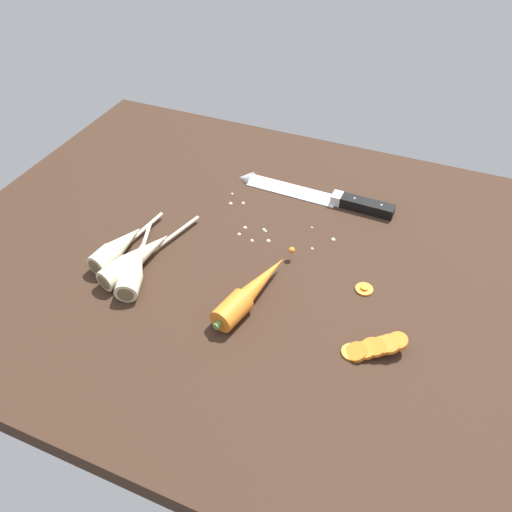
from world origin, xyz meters
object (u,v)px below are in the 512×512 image
Objects in this scene: parsnip_front at (137,258)px; carrot_slice_stack at (374,347)px; parsnip_mid_right at (118,247)px; carrot_slice_stray_near at (364,288)px; whole_carrot at (251,291)px; chefs_knife at (311,193)px; parsnip_mid_left at (134,268)px.

carrot_slice_stack is at bearing -3.43° from parsnip_front.
carrot_slice_stray_near is at bearing 11.14° from parsnip_mid_right.
parsnip_front is 4.97cm from parsnip_mid_right.
whole_carrot reaches higher than carrot_slice_stack.
parsnip_front is 40.72cm from carrot_slice_stray_near.
carrot_slice_stray_near is (44.31, 8.73, -1.62)cm from parsnip_mid_right.
chefs_knife is 41.09cm from parsnip_mid_left.
carrot_slice_stray_near is (38.57, 12.33, -1.62)cm from parsnip_mid_left.
chefs_knife is at bearing 58.65° from parsnip_mid_left.
carrot_slice_stray_near is (17.20, -22.74, -0.29)cm from chefs_knife.
carrot_slice_stack is 13.24cm from carrot_slice_stray_near.
whole_carrot is at bearing -150.71° from carrot_slice_stray_near.
parsnip_mid_right is at bearing -130.74° from chefs_knife.
parsnip_mid_left is 2.06× the size of carrot_slice_stack.
carrot_slice_stack is (48.64, -3.76, -0.78)cm from parsnip_mid_right.
whole_carrot is 2.37× the size of carrot_slice_stack.
whole_carrot is at bearing 7.07° from parsnip_mid_left.
carrot_slice_stack is at bearing -58.57° from chefs_knife.
parsnip_mid_right is (-27.03, 0.96, -0.12)cm from whole_carrot.
carrot_slice_stack reaches higher than carrot_slice_stray_near.
whole_carrot is at bearing 0.45° from parsnip_front.
carrot_slice_stack is at bearing -0.21° from parsnip_mid_left.
parsnip_mid_left reaches higher than carrot_slice_stack.
parsnip_front is 1.24× the size of parsnip_mid_right.
parsnip_mid_right is at bearing -168.86° from carrot_slice_stray_near.
parsnip_mid_right is 45.19cm from carrot_slice_stray_near.
whole_carrot is 19.88cm from carrot_slice_stray_near.
chefs_knife is at bearing 49.26° from parsnip_mid_right.
parsnip_front is 7.64× the size of carrot_slice_stray_near.
parsnip_front is 2.63cm from parsnip_mid_left.
chefs_knife is at bearing 89.86° from whole_carrot.
whole_carrot is 1.15× the size of parsnip_mid_left.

